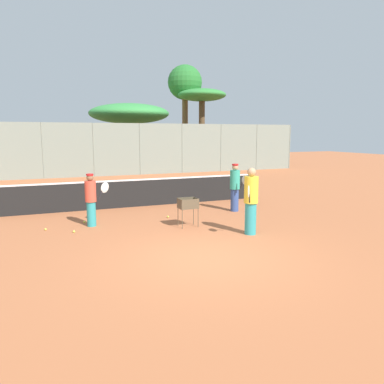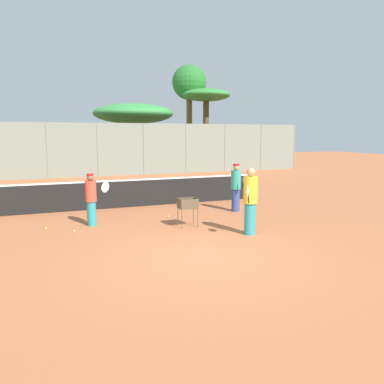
{
  "view_description": "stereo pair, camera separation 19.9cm",
  "coord_description": "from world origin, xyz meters",
  "px_view_note": "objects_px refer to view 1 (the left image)",
  "views": [
    {
      "loc": [
        -3.4,
        -7.38,
        2.78
      ],
      "look_at": [
        0.94,
        3.14,
        1.0
      ],
      "focal_mm": 35.0,
      "sensor_mm": 36.0,
      "label": 1
    },
    {
      "loc": [
        -3.21,
        -7.46,
        2.78
      ],
      "look_at": [
        0.94,
        3.14,
        1.0
      ],
      "focal_mm": 35.0,
      "sensor_mm": 36.0,
      "label": 2
    }
  ],
  "objects_px": {
    "player_white_outfit": "(251,200)",
    "player_red_cap": "(91,199)",
    "tennis_net": "(136,192)",
    "ball_cart": "(188,206)",
    "parked_car": "(40,164)",
    "player_yellow_shirt": "(235,187)"
  },
  "relations": [
    {
      "from": "player_white_outfit",
      "to": "player_red_cap",
      "type": "xyz_separation_m",
      "value": [
        -3.96,
        2.64,
        -0.13
      ]
    },
    {
      "from": "player_white_outfit",
      "to": "tennis_net",
      "type": "bearing_deg",
      "value": -120.91
    },
    {
      "from": "ball_cart",
      "to": "player_white_outfit",
      "type": "bearing_deg",
      "value": -48.33
    },
    {
      "from": "player_white_outfit",
      "to": "parked_car",
      "type": "distance_m",
      "value": 20.2
    },
    {
      "from": "player_red_cap",
      "to": "ball_cart",
      "type": "relative_size",
      "value": 1.84
    },
    {
      "from": "ball_cart",
      "to": "parked_car",
      "type": "xyz_separation_m",
      "value": [
        -3.98,
        18.04,
        0.02
      ]
    },
    {
      "from": "tennis_net",
      "to": "ball_cart",
      "type": "relative_size",
      "value": 11.68
    },
    {
      "from": "tennis_net",
      "to": "ball_cart",
      "type": "height_order",
      "value": "tennis_net"
    },
    {
      "from": "ball_cart",
      "to": "parked_car",
      "type": "distance_m",
      "value": 18.47
    },
    {
      "from": "player_yellow_shirt",
      "to": "player_red_cap",
      "type": "bearing_deg",
      "value": -96.53
    },
    {
      "from": "player_white_outfit",
      "to": "player_yellow_shirt",
      "type": "height_order",
      "value": "player_white_outfit"
    },
    {
      "from": "player_white_outfit",
      "to": "player_red_cap",
      "type": "bearing_deg",
      "value": -85.78
    },
    {
      "from": "player_red_cap",
      "to": "tennis_net",
      "type": "bearing_deg",
      "value": 25.83
    },
    {
      "from": "tennis_net",
      "to": "player_yellow_shirt",
      "type": "distance_m",
      "value": 3.8
    },
    {
      "from": "parked_car",
      "to": "tennis_net",
      "type": "bearing_deg",
      "value": -77.1
    },
    {
      "from": "parked_car",
      "to": "ball_cart",
      "type": "bearing_deg",
      "value": -77.57
    },
    {
      "from": "player_yellow_shirt",
      "to": "parked_car",
      "type": "xyz_separation_m",
      "value": [
        -6.4,
        16.56,
        -0.23
      ]
    },
    {
      "from": "tennis_net",
      "to": "parked_car",
      "type": "bearing_deg",
      "value": 102.9
    },
    {
      "from": "ball_cart",
      "to": "parked_car",
      "type": "height_order",
      "value": "parked_car"
    },
    {
      "from": "ball_cart",
      "to": "player_red_cap",
      "type": "bearing_deg",
      "value": 156.01
    },
    {
      "from": "parked_car",
      "to": "player_white_outfit",
      "type": "bearing_deg",
      "value": -74.86
    },
    {
      "from": "player_yellow_shirt",
      "to": "ball_cart",
      "type": "bearing_deg",
      "value": -68.4
    }
  ]
}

